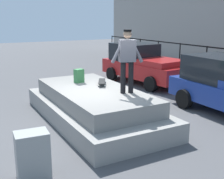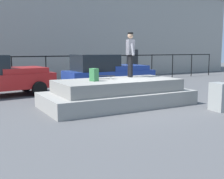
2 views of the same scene
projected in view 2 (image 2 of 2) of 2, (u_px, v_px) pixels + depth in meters
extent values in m
plane|color=#4C4C4F|center=(127.00, 105.00, 10.44)|extent=(60.00, 60.00, 0.00)
cube|color=gray|center=(118.00, 98.00, 10.31)|extent=(5.35, 2.52, 0.51)
cube|color=gray|center=(118.00, 85.00, 10.24)|extent=(4.39, 2.07, 0.43)
cylinder|color=black|center=(129.00, 66.00, 11.20)|extent=(0.14, 0.14, 0.86)
cylinder|color=black|center=(131.00, 66.00, 10.99)|extent=(0.14, 0.14, 0.86)
cube|color=#595960|center=(130.00, 47.00, 10.99)|extent=(0.35, 0.48, 0.58)
cylinder|color=#595960|center=(128.00, 48.00, 11.25)|extent=(0.19, 0.38, 0.59)
cylinder|color=#595960|center=(132.00, 48.00, 10.74)|extent=(0.19, 0.38, 0.59)
sphere|color=tan|center=(130.00, 36.00, 10.93)|extent=(0.22, 0.22, 0.22)
cylinder|color=black|center=(130.00, 33.00, 10.92)|extent=(0.26, 0.26, 0.05)
cube|color=black|center=(104.00, 76.00, 10.42)|extent=(0.82, 0.57, 0.02)
cylinder|color=silver|center=(97.00, 78.00, 10.53)|extent=(0.06, 0.05, 0.06)
cylinder|color=silver|center=(96.00, 78.00, 10.33)|extent=(0.06, 0.05, 0.06)
cylinder|color=silver|center=(111.00, 78.00, 10.54)|extent=(0.06, 0.05, 0.06)
cylinder|color=silver|center=(111.00, 78.00, 10.34)|extent=(0.06, 0.05, 0.06)
cube|color=#33723F|center=(94.00, 75.00, 9.68)|extent=(0.25, 0.32, 0.43)
cube|color=#B21E1E|center=(1.00, 81.00, 12.26)|extent=(4.59, 2.23, 0.66)
cube|color=#B21E1E|center=(21.00, 70.00, 12.71)|extent=(2.16, 1.86, 0.24)
cylinder|color=black|center=(25.00, 85.00, 13.81)|extent=(0.66, 0.29, 0.64)
cylinder|color=black|center=(39.00, 89.00, 12.39)|extent=(0.66, 0.29, 0.64)
cube|color=navy|center=(109.00, 76.00, 14.68)|extent=(4.52, 1.94, 0.63)
cube|color=black|center=(95.00, 63.00, 14.20)|extent=(2.04, 1.76, 0.81)
cube|color=navy|center=(124.00, 67.00, 15.04)|extent=(2.04, 1.82, 0.24)
cylinder|color=black|center=(77.00, 82.00, 14.90)|extent=(0.64, 0.23, 0.64)
cylinder|color=black|center=(92.00, 86.00, 13.22)|extent=(0.64, 0.23, 0.64)
cylinder|color=black|center=(123.00, 79.00, 16.22)|extent=(0.64, 0.23, 0.64)
cylinder|color=black|center=(142.00, 83.00, 14.54)|extent=(0.64, 0.23, 0.64)
cube|color=gray|center=(220.00, 97.00, 9.37)|extent=(0.49, 0.63, 0.93)
cylinder|color=black|center=(12.00, 72.00, 15.17)|extent=(0.06, 0.06, 1.67)
cylinder|color=black|center=(46.00, 71.00, 16.06)|extent=(0.06, 0.06, 1.67)
cylinder|color=black|center=(77.00, 69.00, 16.94)|extent=(0.06, 0.06, 1.67)
cylinder|color=black|center=(104.00, 68.00, 17.83)|extent=(0.06, 0.06, 1.67)
cylinder|color=black|center=(129.00, 67.00, 18.72)|extent=(0.06, 0.06, 1.67)
cylinder|color=black|center=(152.00, 67.00, 19.61)|extent=(0.06, 0.06, 1.67)
cylinder|color=black|center=(172.00, 66.00, 20.50)|extent=(0.06, 0.06, 1.67)
cylinder|color=black|center=(191.00, 65.00, 21.39)|extent=(0.06, 0.06, 1.67)
cylinder|color=black|center=(209.00, 65.00, 22.28)|extent=(0.06, 0.06, 1.67)
cube|color=black|center=(61.00, 56.00, 16.39)|extent=(24.00, 0.04, 0.06)
cube|color=gray|center=(33.00, 32.00, 21.77)|extent=(33.23, 7.51, 6.58)
cube|color=#262628|center=(132.00, 63.00, 22.03)|extent=(1.00, 0.06, 2.00)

